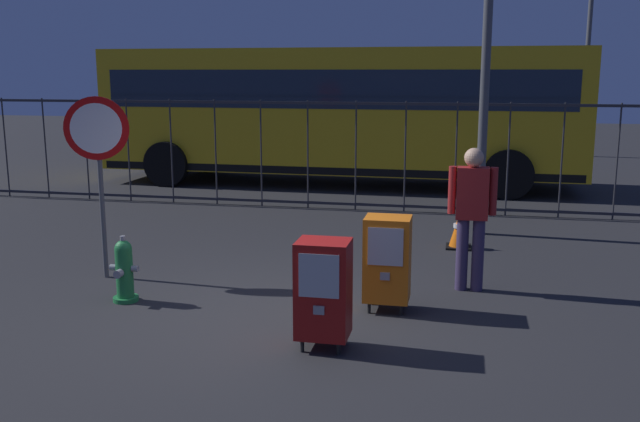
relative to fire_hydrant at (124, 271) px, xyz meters
name	(u,v)px	position (x,y,z in m)	size (l,w,h in m)	color
ground_plane	(269,316)	(1.70, -0.15, -0.35)	(60.00, 60.00, 0.00)	#262628
fire_hydrant	(124,271)	(0.00, 0.00, 0.00)	(0.33, 0.32, 0.75)	#1E7238
newspaper_box_primary	(387,259)	(2.88, 0.29, 0.22)	(0.48, 0.42, 1.02)	black
newspaper_box_secondary	(323,289)	(2.43, -0.88, 0.22)	(0.48, 0.42, 1.02)	black
stop_sign	(98,149)	(-0.67, 0.80, 1.25)	(0.71, 0.31, 2.23)	#4C4F54
pedestrian	(472,211)	(3.75, 1.19, 0.60)	(0.55, 0.22, 1.67)	#382D51
traffic_cone	(459,230)	(3.61, 3.20, -0.09)	(0.36, 0.36, 0.53)	black
fence_barrier	(356,155)	(1.70, 5.76, 0.67)	(18.03, 0.04, 2.00)	#2D2D33
bus_near	(340,108)	(0.87, 8.76, 1.36)	(10.54, 2.93, 3.00)	gold
street_light_near_left	(590,18)	(7.08, 15.37, 3.68)	(0.32, 0.32, 6.95)	#4C4F54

